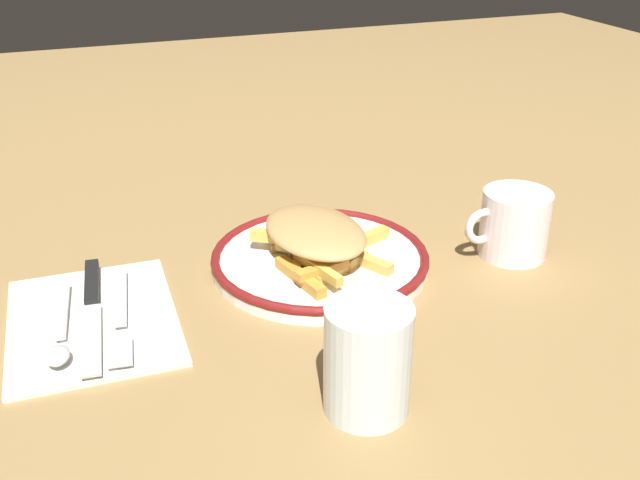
{
  "coord_description": "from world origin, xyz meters",
  "views": [
    {
      "loc": [
        0.26,
        0.69,
        0.4
      ],
      "look_at": [
        0.0,
        0.0,
        0.04
      ],
      "focal_mm": 41.51,
      "sensor_mm": 36.0,
      "label": 1
    }
  ],
  "objects": [
    {
      "name": "ground_plane",
      "position": [
        0.0,
        0.0,
        0.0
      ],
      "size": [
        2.6,
        2.6,
        0.0
      ],
      "primitive_type": "plane",
      "color": "olive"
    },
    {
      "name": "napkin",
      "position": [
        0.25,
        0.03,
        0.0
      ],
      "size": [
        0.17,
        0.21,
        0.01
      ],
      "primitive_type": "cube",
      "rotation": [
        0.0,
        0.0,
        -0.03
      ],
      "color": "silver",
      "rests_on": "ground_plane"
    },
    {
      "name": "fries_heap",
      "position": [
        0.0,
        0.0,
        0.04
      ],
      "size": [
        0.16,
        0.18,
        0.04
      ],
      "color": "#EAB255",
      "rests_on": "plate"
    },
    {
      "name": "water_glass",
      "position": [
        0.05,
        0.24,
        0.05
      ],
      "size": [
        0.07,
        0.07,
        0.1
      ],
      "primitive_type": "cylinder",
      "color": "silver",
      "rests_on": "ground_plane"
    },
    {
      "name": "spoon",
      "position": [
        0.28,
        0.06,
        0.01
      ],
      "size": [
        0.03,
        0.15,
        0.01
      ],
      "color": "silver",
      "rests_on": "napkin"
    },
    {
      "name": "plate",
      "position": [
        0.0,
        0.0,
        0.01
      ],
      "size": [
        0.25,
        0.25,
        0.02
      ],
      "color": "white",
      "rests_on": "ground_plane"
    },
    {
      "name": "fork",
      "position": [
        0.22,
        0.04,
        0.01
      ],
      "size": [
        0.04,
        0.18,
        0.01
      ],
      "color": "silver",
      "rests_on": "napkin"
    },
    {
      "name": "coffee_mug",
      "position": [
        -0.22,
        0.05,
        0.04
      ],
      "size": [
        0.1,
        0.08,
        0.08
      ],
      "color": "white",
      "rests_on": "ground_plane"
    },
    {
      "name": "knife",
      "position": [
        0.25,
        0.01,
        0.01
      ],
      "size": [
        0.04,
        0.21,
        0.01
      ],
      "color": "black",
      "rests_on": "napkin"
    }
  ]
}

